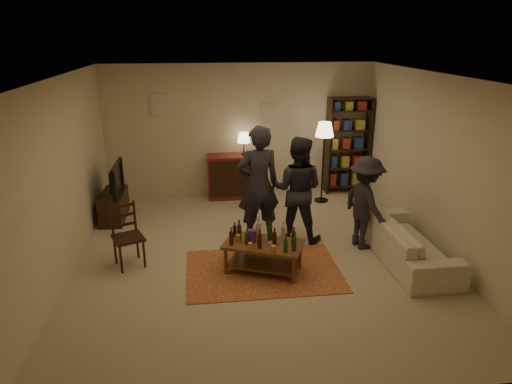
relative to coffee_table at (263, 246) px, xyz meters
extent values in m
plane|color=#C6B793|center=(0.00, 0.49, -0.40)|extent=(6.00, 6.00, 0.00)
plane|color=beige|center=(0.00, 3.49, 0.95)|extent=(5.50, 0.00, 5.50)
plane|color=beige|center=(-2.75, 0.49, 0.95)|extent=(0.00, 6.00, 6.00)
plane|color=beige|center=(2.75, 0.49, 0.95)|extent=(0.00, 6.00, 6.00)
plane|color=beige|center=(0.00, -2.51, 0.95)|extent=(5.50, 0.00, 5.50)
plane|color=white|center=(0.00, 0.49, 2.30)|extent=(6.00, 6.00, 0.00)
cube|color=beige|center=(-1.60, 3.47, 1.50)|extent=(0.35, 0.03, 0.45)
cube|color=beige|center=(0.60, 3.47, 1.30)|extent=(0.30, 0.03, 0.40)
cube|color=maroon|center=(0.00, 0.00, -0.40)|extent=(2.20, 1.50, 0.01)
cube|color=brown|center=(0.00, 0.00, 0.02)|extent=(1.24, 0.98, 0.04)
cube|color=brown|center=(0.00, 0.00, -0.28)|extent=(1.11, 0.85, 0.02)
cylinder|color=brown|center=(-0.54, -0.03, -0.20)|extent=(0.05, 0.05, 0.41)
cylinder|color=brown|center=(0.36, -0.41, -0.20)|extent=(0.05, 0.05, 0.41)
cylinder|color=brown|center=(-0.35, 0.41, -0.20)|extent=(0.05, 0.05, 0.41)
cylinder|color=brown|center=(0.54, 0.03, -0.20)|extent=(0.05, 0.05, 0.41)
cylinder|color=#B48A29|center=(-0.35, 0.11, 0.09)|extent=(0.07, 0.07, 0.10)
cylinder|color=#B48A29|center=(-0.20, -0.16, 0.09)|extent=(0.07, 0.07, 0.09)
cylinder|color=#B48A29|center=(0.15, 0.15, 0.10)|extent=(0.07, 0.07, 0.11)
cylinder|color=#B48A29|center=(0.10, -0.29, 0.09)|extent=(0.07, 0.07, 0.09)
cylinder|color=#B48A29|center=(0.43, 0.04, 0.09)|extent=(0.07, 0.07, 0.10)
cube|color=#673490|center=(-0.16, 0.09, 0.13)|extent=(0.15, 0.10, 0.18)
cylinder|color=gray|center=(0.10, -0.07, 0.06)|extent=(0.12, 0.12, 0.03)
cube|color=black|center=(-1.93, 0.41, 0.04)|extent=(0.54, 0.54, 0.04)
cylinder|color=black|center=(-2.02, 0.20, -0.19)|extent=(0.04, 0.04, 0.43)
cylinder|color=black|center=(-1.71, 0.33, -0.19)|extent=(0.04, 0.04, 0.43)
cylinder|color=black|center=(-2.15, 0.50, -0.19)|extent=(0.04, 0.04, 0.43)
cylinder|color=black|center=(-1.84, 0.63, -0.19)|extent=(0.04, 0.04, 0.43)
cube|color=black|center=(-1.99, 0.57, 0.31)|extent=(0.32, 0.16, 0.49)
cube|color=black|center=(-2.45, 2.29, -0.15)|extent=(0.40, 1.00, 0.50)
imported|color=black|center=(-2.43, 2.29, 0.38)|extent=(0.13, 0.97, 0.56)
cube|color=maroon|center=(-0.20, 3.21, 0.05)|extent=(1.00, 0.48, 0.90)
cube|color=black|center=(-0.20, 2.96, -0.18)|extent=(0.92, 0.02, 0.22)
cube|color=black|center=(-0.20, 2.96, 0.08)|extent=(0.92, 0.02, 0.22)
cube|color=black|center=(-0.20, 2.96, 0.34)|extent=(0.92, 0.02, 0.22)
cylinder|color=black|center=(0.05, 3.21, 0.52)|extent=(0.12, 0.12, 0.04)
cylinder|color=black|center=(0.05, 3.21, 0.65)|extent=(0.02, 0.02, 0.22)
cone|color=#FFE5B2|center=(0.05, 3.21, 0.86)|extent=(0.26, 0.26, 0.20)
cube|color=black|center=(1.82, 3.27, 0.60)|extent=(0.04, 0.34, 2.00)
cube|color=black|center=(2.68, 3.27, 0.60)|extent=(0.04, 0.34, 2.00)
cube|color=black|center=(2.25, 3.27, -0.25)|extent=(0.90, 0.34, 0.03)
cube|color=black|center=(2.25, 3.27, 0.15)|extent=(0.90, 0.34, 0.03)
cube|color=black|center=(2.25, 3.27, 0.55)|extent=(0.90, 0.34, 0.03)
cube|color=black|center=(2.25, 3.27, 0.95)|extent=(0.90, 0.34, 0.03)
cube|color=black|center=(2.25, 3.27, 1.35)|extent=(0.90, 0.34, 0.03)
cube|color=black|center=(2.25, 3.27, 1.60)|extent=(0.90, 0.34, 0.03)
cube|color=maroon|center=(1.95, 3.27, -0.11)|extent=(0.12, 0.22, 0.26)
cube|color=navy|center=(2.20, 3.27, -0.11)|extent=(0.15, 0.22, 0.26)
cube|color=#A5A537|center=(2.47, 3.27, -0.11)|extent=(0.18, 0.22, 0.26)
cube|color=navy|center=(1.95, 3.27, 0.28)|extent=(0.12, 0.22, 0.24)
cube|color=#A5A537|center=(2.20, 3.27, 0.28)|extent=(0.15, 0.22, 0.24)
cube|color=maroon|center=(2.47, 3.27, 0.28)|extent=(0.18, 0.22, 0.24)
cube|color=#A5A537|center=(1.95, 3.27, 0.67)|extent=(0.12, 0.22, 0.22)
cube|color=maroon|center=(2.20, 3.27, 0.67)|extent=(0.15, 0.22, 0.22)
cube|color=navy|center=(2.47, 3.27, 0.67)|extent=(0.18, 0.22, 0.22)
cube|color=maroon|center=(1.95, 3.27, 1.06)|extent=(0.12, 0.22, 0.20)
cube|color=navy|center=(2.20, 3.27, 1.06)|extent=(0.15, 0.22, 0.20)
cube|color=#A5A537|center=(2.47, 3.27, 1.06)|extent=(0.18, 0.22, 0.20)
cube|color=navy|center=(1.95, 3.27, 1.45)|extent=(0.12, 0.22, 0.18)
cube|color=#A5A537|center=(2.20, 3.27, 1.45)|extent=(0.15, 0.22, 0.18)
cube|color=maroon|center=(2.47, 3.27, 1.45)|extent=(0.18, 0.22, 0.18)
cylinder|color=black|center=(1.58, 2.73, -0.39)|extent=(0.28, 0.28, 0.03)
cylinder|color=black|center=(1.58, 2.73, 0.31)|extent=(0.03, 0.03, 1.43)
cone|color=#FFE5B2|center=(1.58, 2.73, 1.08)|extent=(0.36, 0.36, 0.28)
imported|color=beige|center=(2.20, 0.09, -0.10)|extent=(0.81, 2.08, 0.61)
imported|color=#222329|center=(0.06, 1.05, 0.56)|extent=(0.77, 0.58, 1.93)
imported|color=#222229|center=(0.70, 1.03, 0.46)|extent=(1.03, 0.94, 1.74)
imported|color=#222229|center=(1.70, 0.61, 0.34)|extent=(0.79, 1.07, 1.49)
camera|label=1|loc=(-0.83, -5.79, 2.86)|focal=32.00mm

